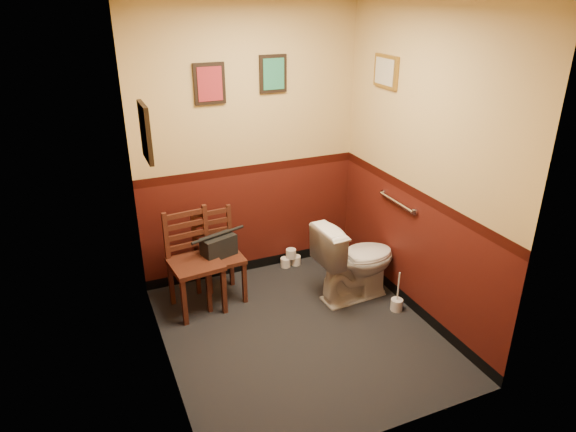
{
  "coord_description": "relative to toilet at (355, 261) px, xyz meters",
  "views": [
    {
      "loc": [
        -1.52,
        -3.29,
        2.71
      ],
      "look_at": [
        0.0,
        0.25,
        1.0
      ],
      "focal_mm": 32.0,
      "sensor_mm": 36.0,
      "label": 1
    }
  ],
  "objects": [
    {
      "name": "floor",
      "position": [
        -0.72,
        -0.33,
        -0.39
      ],
      "size": [
        2.2,
        2.4,
        0.0
      ],
      "primitive_type": "cube",
      "color": "black",
      "rests_on": "ground"
    },
    {
      "name": "wall_back",
      "position": [
        -0.72,
        0.87,
        0.96
      ],
      "size": [
        2.2,
        0.0,
        2.7
      ],
      "primitive_type": "cube",
      "rotation": [
        1.57,
        0.0,
        0.0
      ],
      "color": "#44120C",
      "rests_on": "ground"
    },
    {
      "name": "wall_front",
      "position": [
        -0.72,
        -1.53,
        0.96
      ],
      "size": [
        2.2,
        0.0,
        2.7
      ],
      "primitive_type": "cube",
      "rotation": [
        -1.57,
        0.0,
        0.0
      ],
      "color": "#44120C",
      "rests_on": "ground"
    },
    {
      "name": "wall_left",
      "position": [
        -1.82,
        -0.33,
        0.96
      ],
      "size": [
        0.0,
        2.4,
        2.7
      ],
      "primitive_type": "cube",
      "rotation": [
        1.57,
        0.0,
        1.57
      ],
      "color": "#44120C",
      "rests_on": "ground"
    },
    {
      "name": "wall_right",
      "position": [
        0.38,
        -0.33,
        0.96
      ],
      "size": [
        0.0,
        2.4,
        2.7
      ],
      "primitive_type": "cube",
      "rotation": [
        1.57,
        0.0,
        -1.57
      ],
      "color": "#44120C",
      "rests_on": "ground"
    },
    {
      "name": "grab_bar",
      "position": [
        0.35,
        -0.08,
        0.56
      ],
      "size": [
        0.05,
        0.56,
        0.06
      ],
      "color": "silver",
      "rests_on": "wall_right"
    },
    {
      "name": "framed_print_back_a",
      "position": [
        -1.07,
        0.85,
        1.56
      ],
      "size": [
        0.28,
        0.04,
        0.36
      ],
      "color": "black",
      "rests_on": "wall_back"
    },
    {
      "name": "framed_print_back_b",
      "position": [
        -0.47,
        0.85,
        1.61
      ],
      "size": [
        0.26,
        0.04,
        0.34
      ],
      "color": "black",
      "rests_on": "wall_back"
    },
    {
      "name": "framed_print_left",
      "position": [
        -1.8,
        -0.23,
        1.46
      ],
      "size": [
        0.04,
        0.3,
        0.38
      ],
      "color": "black",
      "rests_on": "wall_left"
    },
    {
      "name": "framed_print_right",
      "position": [
        0.36,
        0.27,
        1.66
      ],
      "size": [
        0.04,
        0.34,
        0.28
      ],
      "color": "olive",
      "rests_on": "wall_right"
    },
    {
      "name": "toilet",
      "position": [
        0.0,
        0.0,
        0.0
      ],
      "size": [
        0.81,
        0.49,
        0.77
      ],
      "primitive_type": "imported",
      "rotation": [
        0.0,
        0.0,
        1.63
      ],
      "color": "white",
      "rests_on": "floor"
    },
    {
      "name": "toilet_brush",
      "position": [
        0.25,
        -0.36,
        -0.32
      ],
      "size": [
        0.11,
        0.11,
        0.39
      ],
      "color": "silver",
      "rests_on": "floor"
    },
    {
      "name": "chair_left",
      "position": [
        -1.43,
        0.43,
        0.08
      ],
      "size": [
        0.48,
        0.48,
        0.93
      ],
      "rotation": [
        0.0,
        0.0,
        0.1
      ],
      "color": "#532518",
      "rests_on": "floor"
    },
    {
      "name": "chair_right",
      "position": [
        -1.18,
        0.51,
        0.05
      ],
      "size": [
        0.42,
        0.42,
        0.86
      ],
      "rotation": [
        0.0,
        0.0,
        0.05
      ],
      "color": "#532518",
      "rests_on": "floor"
    },
    {
      "name": "handbag",
      "position": [
        -1.17,
        0.48,
        0.17
      ],
      "size": [
        0.35,
        0.24,
        0.23
      ],
      "rotation": [
        0.0,
        0.0,
        0.3
      ],
      "color": "black",
      "rests_on": "chair_right"
    },
    {
      "name": "tp_stack",
      "position": [
        -0.32,
        0.78,
        -0.3
      ],
      "size": [
        0.22,
        0.12,
        0.19
      ],
      "color": "silver",
      "rests_on": "floor"
    }
  ]
}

